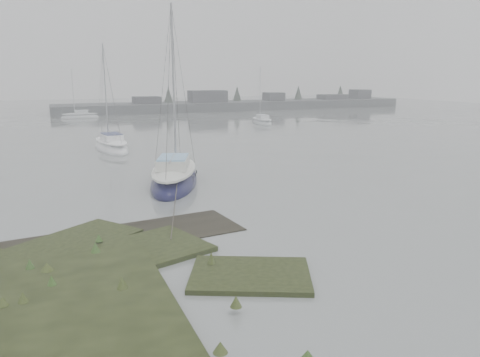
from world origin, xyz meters
name	(u,v)px	position (x,y,z in m)	size (l,w,h in m)	color
ground	(105,142)	(0.00, 30.00, 0.00)	(160.00, 160.00, 0.00)	slate
far_shoreline	(244,104)	(26.84, 61.90, 0.85)	(60.00, 8.00, 4.15)	#4C4F51
sailboat_main	(174,179)	(1.49, 11.99, 0.32)	(4.85, 7.64, 10.26)	black
sailboat_white	(112,147)	(-0.07, 25.36, 0.27)	(2.83, 6.47, 8.84)	white
sailboat_far_b	(262,122)	(19.43, 38.99, 0.23)	(2.07, 5.26, 7.27)	#ACB2B6
sailboat_far_c	(80,117)	(-0.32, 55.30, 0.22)	(5.02, 1.66, 7.08)	#AAAEB3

